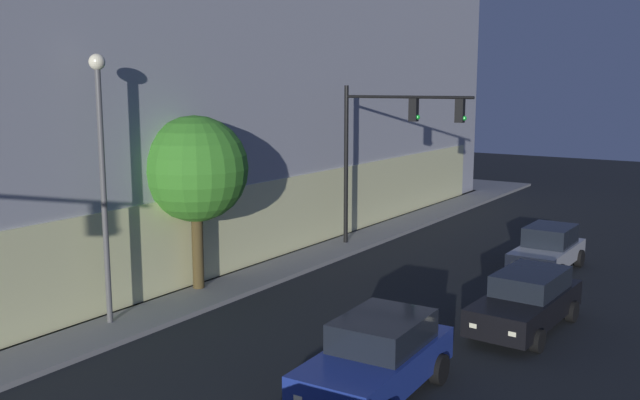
{
  "coord_description": "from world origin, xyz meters",
  "views": [
    {
      "loc": [
        -6.96,
        -9.09,
        6.83
      ],
      "look_at": [
        9.87,
        2.09,
        3.47
      ],
      "focal_mm": 39.58,
      "sensor_mm": 36.0,
      "label": 1
    }
  ],
  "objects_px": {
    "street_lamp_sidewalk": "(102,156)",
    "car_silver": "(548,249)",
    "traffic_light_far_corner": "(391,133)",
    "modern_building": "(37,32)",
    "car_black": "(527,300)",
    "car_blue": "(377,357)",
    "sidewalk_tree": "(195,169)"
  },
  "relations": [
    {
      "from": "modern_building",
      "to": "car_blue",
      "type": "height_order",
      "value": "modern_building"
    },
    {
      "from": "modern_building",
      "to": "car_black",
      "type": "distance_m",
      "value": 27.4
    },
    {
      "from": "modern_building",
      "to": "car_black",
      "type": "height_order",
      "value": "modern_building"
    },
    {
      "from": "street_lamp_sidewalk",
      "to": "car_blue",
      "type": "relative_size",
      "value": 1.63
    },
    {
      "from": "car_blue",
      "to": "car_black",
      "type": "distance_m",
      "value": 6.25
    },
    {
      "from": "traffic_light_far_corner",
      "to": "sidewalk_tree",
      "type": "relative_size",
      "value": 1.16
    },
    {
      "from": "sidewalk_tree",
      "to": "modern_building",
      "type": "bearing_deg",
      "value": 70.64
    },
    {
      "from": "modern_building",
      "to": "traffic_light_far_corner",
      "type": "xyz_separation_m",
      "value": [
        3.11,
        -18.24,
        -4.49
      ]
    },
    {
      "from": "modern_building",
      "to": "car_blue",
      "type": "distance_m",
      "value": 27.45
    },
    {
      "from": "street_lamp_sidewalk",
      "to": "sidewalk_tree",
      "type": "bearing_deg",
      "value": 3.84
    },
    {
      "from": "modern_building",
      "to": "car_silver",
      "type": "relative_size",
      "value": 9.65
    },
    {
      "from": "sidewalk_tree",
      "to": "car_silver",
      "type": "distance_m",
      "value": 13.13
    },
    {
      "from": "traffic_light_far_corner",
      "to": "car_silver",
      "type": "bearing_deg",
      "value": -85.26
    },
    {
      "from": "street_lamp_sidewalk",
      "to": "car_black",
      "type": "distance_m",
      "value": 12.42
    },
    {
      "from": "traffic_light_far_corner",
      "to": "car_black",
      "type": "xyz_separation_m",
      "value": [
        -6.16,
        -7.63,
        -4.0
      ]
    },
    {
      "from": "traffic_light_far_corner",
      "to": "car_silver",
      "type": "height_order",
      "value": "traffic_light_far_corner"
    },
    {
      "from": "car_blue",
      "to": "car_black",
      "type": "relative_size",
      "value": 0.96
    },
    {
      "from": "car_black",
      "to": "car_silver",
      "type": "height_order",
      "value": "car_silver"
    },
    {
      "from": "traffic_light_far_corner",
      "to": "sidewalk_tree",
      "type": "xyz_separation_m",
      "value": [
        -8.65,
        2.48,
        -0.74
      ]
    },
    {
      "from": "street_lamp_sidewalk",
      "to": "car_silver",
      "type": "height_order",
      "value": "street_lamp_sidewalk"
    },
    {
      "from": "traffic_light_far_corner",
      "to": "car_black",
      "type": "distance_m",
      "value": 10.59
    },
    {
      "from": "traffic_light_far_corner",
      "to": "car_black",
      "type": "bearing_deg",
      "value": -128.91
    },
    {
      "from": "street_lamp_sidewalk",
      "to": "car_black",
      "type": "bearing_deg",
      "value": -57.04
    },
    {
      "from": "street_lamp_sidewalk",
      "to": "sidewalk_tree",
      "type": "height_order",
      "value": "street_lamp_sidewalk"
    },
    {
      "from": "sidewalk_tree",
      "to": "car_black",
      "type": "xyz_separation_m",
      "value": [
        2.49,
        -10.11,
        -3.26
      ]
    },
    {
      "from": "sidewalk_tree",
      "to": "car_black",
      "type": "distance_m",
      "value": 10.91
    },
    {
      "from": "street_lamp_sidewalk",
      "to": "car_silver",
      "type": "relative_size",
      "value": 1.79
    },
    {
      "from": "modern_building",
      "to": "street_lamp_sidewalk",
      "type": "bearing_deg",
      "value": -120.49
    },
    {
      "from": "traffic_light_far_corner",
      "to": "street_lamp_sidewalk",
      "type": "height_order",
      "value": "street_lamp_sidewalk"
    },
    {
      "from": "car_blue",
      "to": "street_lamp_sidewalk",
      "type": "bearing_deg",
      "value": 91.99
    },
    {
      "from": "modern_building",
      "to": "traffic_light_far_corner",
      "type": "bearing_deg",
      "value": -80.31
    },
    {
      "from": "sidewalk_tree",
      "to": "car_blue",
      "type": "bearing_deg",
      "value": -112.43
    }
  ]
}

